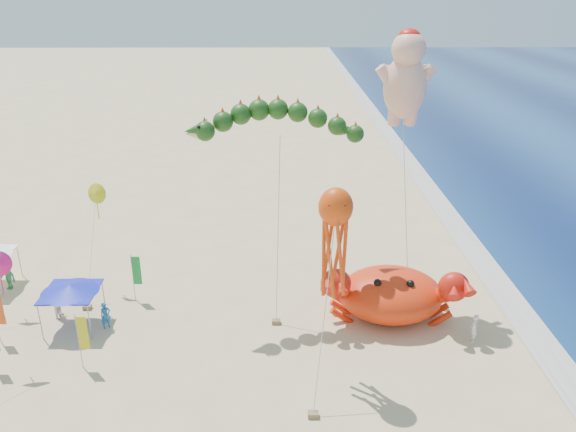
# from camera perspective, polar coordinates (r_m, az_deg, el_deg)

# --- Properties ---
(ground) EXTENTS (320.00, 320.00, 0.00)m
(ground) POSITION_cam_1_polar(r_m,az_deg,el_deg) (32.51, 3.65, -12.01)
(ground) COLOR #D1B784
(ground) RESTS_ON ground
(foam_strip) EXTENTS (320.00, 320.00, 0.00)m
(foam_strip) POSITION_cam_1_polar(r_m,az_deg,el_deg) (35.44, 23.76, -10.90)
(foam_strip) COLOR silver
(foam_strip) RESTS_ON ground
(crab_inflatable) EXTENTS (8.31, 5.50, 3.64)m
(crab_inflatable) POSITION_cam_1_polar(r_m,az_deg,el_deg) (33.78, 10.42, -7.72)
(crab_inflatable) COLOR red
(crab_inflatable) RESTS_ON ground
(dragon_kite) EXTENTS (10.16, 4.70, 12.18)m
(dragon_kite) POSITION_cam_1_polar(r_m,az_deg,el_deg) (31.43, -1.09, 9.00)
(dragon_kite) COLOR #183F11
(dragon_kite) RESTS_ON ground
(cherub_kite) EXTENTS (2.47, 3.56, 16.18)m
(cherub_kite) POSITION_cam_1_polar(r_m,az_deg,el_deg) (33.35, 11.90, 13.79)
(cherub_kite) COLOR #FFB69B
(cherub_kite) RESTS_ON ground
(octopus_kite) EXTENTS (2.11, 4.38, 9.91)m
(octopus_kite) POSITION_cam_1_polar(r_m,az_deg,el_deg) (26.16, 4.76, -1.89)
(octopus_kite) COLOR #E3420B
(octopus_kite) RESTS_ON ground
(canopy_blue) EXTENTS (3.25, 3.25, 2.71)m
(canopy_blue) POSITION_cam_1_polar(r_m,az_deg,el_deg) (34.32, -21.28, -6.89)
(canopy_blue) COLOR gray
(canopy_blue) RESTS_ON ground
(feather_flags) EXTENTS (6.98, 6.88, 3.20)m
(feather_flags) POSITION_cam_1_polar(r_m,az_deg,el_deg) (33.26, -22.56, -8.91)
(feather_flags) COLOR gray
(feather_flags) RESTS_ON ground
(beachgoers) EXTENTS (29.29, 11.78, 1.88)m
(beachgoers) POSITION_cam_1_polar(r_m,az_deg,el_deg) (35.25, -22.55, -9.20)
(beachgoers) COLOR #1A5A9B
(beachgoers) RESTS_ON ground
(small_kites) EXTENTS (7.01, 11.79, 8.44)m
(small_kites) POSITION_cam_1_polar(r_m,az_deg,el_deg) (34.87, -24.75, -0.67)
(small_kites) COLOR #FA53C7
(small_kites) RESTS_ON ground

